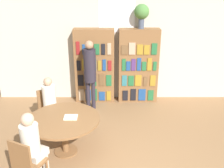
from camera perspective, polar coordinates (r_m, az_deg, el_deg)
The scene contains 11 objects.
wall_back at distance 6.83m, azimuth 1.13°, elevation 8.77°, with size 6.40×0.07×3.00m.
bookshelf_left at distance 6.81m, azimuth -3.66°, elevation 3.90°, with size 1.01×0.34×1.93m.
bookshelf_right at distance 6.83m, azimuth 5.89°, elevation 3.88°, with size 1.01×0.34×1.93m.
flower_vase at distance 6.54m, azimuth 6.63°, elevation 15.15°, with size 0.36×0.36×0.58m.
reading_table at distance 4.91m, azimuth -10.33°, elevation -8.44°, with size 1.33×1.33×0.73m.
chair_near_camera at distance 4.35m, azimuth -18.03°, elevation -15.72°, with size 0.53×0.53×0.89m.
chair_left_side at distance 5.82m, azimuth -13.48°, elevation -5.00°, with size 0.54×0.54×0.89m.
seated_reader_left at distance 5.57m, azimuth -13.16°, elevation -3.87°, with size 0.39×0.41×1.23m.
seated_reader_right at distance 4.32m, azimuth -16.80°, elevation -12.15°, with size 0.39×0.42×1.25m.
librarian_standing at distance 6.30m, azimuth -4.68°, elevation 3.40°, with size 0.29×0.56×1.74m.
open_book_on_table at distance 4.84m, azimuth -8.83°, elevation -7.15°, with size 0.24×0.18×0.03m.
Camera 1 is at (-0.12, -3.03, 3.09)m, focal length 42.00 mm.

